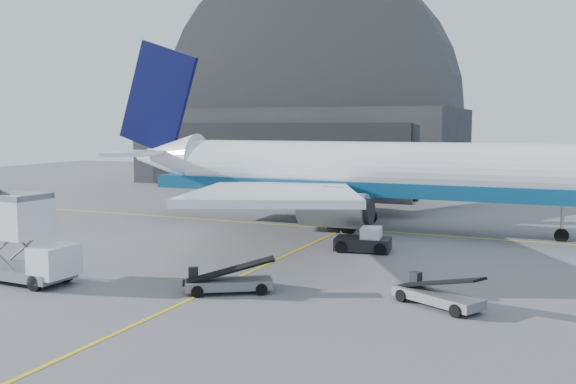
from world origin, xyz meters
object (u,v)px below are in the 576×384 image
at_px(belt_loader_a, 228,282).
at_px(belt_loader_b, 437,295).
at_px(airliner, 353,172).
at_px(pushback_tug, 364,242).
at_px(catering_truck, 17,240).

relative_size(belt_loader_a, belt_loader_b, 0.98).
bearing_deg(airliner, belt_loader_a, -88.29).
relative_size(pushback_tug, belt_loader_a, 0.87).
relative_size(airliner, belt_loader_b, 10.20).
height_order(catering_truck, pushback_tug, catering_truck).
bearing_deg(catering_truck, belt_loader_a, 14.71).
xyz_separation_m(catering_truck, pushback_tug, (16.52, 17.43, -1.84)).
distance_m(catering_truck, belt_loader_b, 24.86).
height_order(belt_loader_a, belt_loader_b, belt_loader_b).
xyz_separation_m(airliner, catering_truck, (-12.21, -27.88, -2.59)).
xyz_separation_m(pushback_tug, belt_loader_a, (-3.57, -14.63, -0.10)).
height_order(catering_truck, belt_loader_b, catering_truck).
bearing_deg(belt_loader_a, belt_loader_b, -21.34).
distance_m(airliner, belt_loader_a, 25.49).
distance_m(airliner, belt_loader_b, 26.44).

